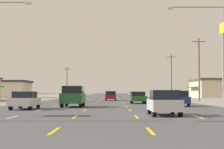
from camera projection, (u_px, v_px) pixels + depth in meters
The scene contains 19 objects.
ground_plane at pixel (109, 99), 72.39m from camera, with size 572.00×572.00×0.00m, color #4C4C4F.
lane_markings at pixel (109, 97), 110.84m from camera, with size 10.64×227.60×0.01m.
signal_span_wire at pixel (97, 11), 18.31m from camera, with size 24.83×0.53×8.87m.
hatchback_inner_right_nearest at pixel (162, 103), 22.43m from camera, with size 1.72×3.90×1.54m.
sedan_far_left_near at pixel (23, 100), 30.39m from camera, with size 1.80×4.50×1.46m.
suv_inner_left_mid at pixel (71, 96), 34.88m from camera, with size 1.98×4.90×1.98m.
hatchback_far_right_midfar at pixel (177, 98), 36.70m from camera, with size 1.72×3.90×1.54m.
sedan_inner_right_far at pixel (136, 97), 45.06m from camera, with size 1.80×4.50×1.46m.
hatchback_center_turn_farther at pixel (109, 96), 59.65m from camera, with size 1.72×3.90×1.54m.
sedan_far_right_farthest at pixel (134, 94), 100.88m from camera, with size 1.80×4.50×1.46m.
sedan_center_turn_distant_a at pixel (110, 94), 113.65m from camera, with size 1.80×4.50×1.46m.
sedan_far_right_distant_b at pixel (130, 94), 125.75m from camera, with size 1.80×4.50×1.46m.
storefront_left_row_2 at pixel (2, 89), 90.56m from camera, with size 12.53×10.84×4.20m.
storefront_right_row_2 at pixel (214, 88), 90.30m from camera, with size 11.94×13.82×4.59m.
pole_sign_right_row_1 at pixel (221, 45), 45.46m from camera, with size 0.24×1.86×9.95m.
streetlight_right_row_0 at pixel (217, 46), 31.92m from camera, with size 5.11×0.26×9.04m.
utility_pole_right_row_1 at pixel (197, 68), 59.46m from camera, with size 2.20×0.26×10.11m.
utility_pole_right_row_2 at pixel (170, 75), 84.68m from camera, with size 2.20×0.26×10.02m.
utility_pole_left_row_3 at pixel (65, 81), 110.59m from camera, with size 2.20×0.26×8.86m.
Camera 1 is at (0.35, -6.53, 1.44)m, focal length 59.33 mm.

